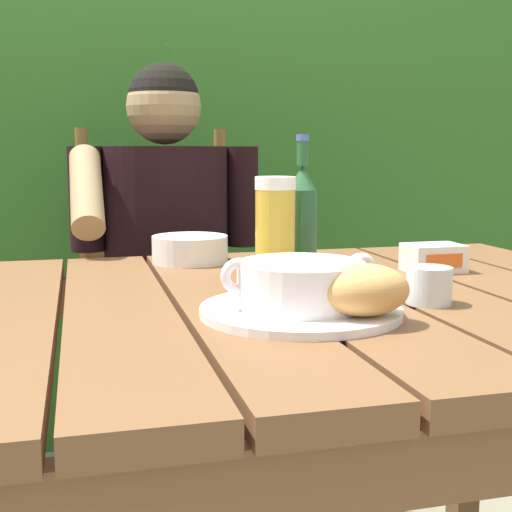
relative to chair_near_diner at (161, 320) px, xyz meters
name	(u,v)px	position (x,y,z in m)	size (l,w,h in m)	color
dining_table	(228,350)	(0.00, -0.91, 0.17)	(1.49, 0.95, 0.75)	brown
hedge_backdrop	(142,163)	(0.01, 0.62, 0.44)	(3.26, 0.90, 1.76)	#2F6222
chair_near_diner	(161,320)	(0.00, 0.00, 0.00)	(0.44, 0.41, 1.05)	brown
person_eating	(167,258)	(0.00, -0.20, 0.21)	(0.48, 0.47, 1.20)	black
serving_plate	(300,310)	(0.08, -1.04, 0.26)	(0.28, 0.28, 0.01)	white
soup_bowl	(301,283)	(0.08, -1.04, 0.30)	(0.23, 0.18, 0.07)	white
bread_roll	(364,290)	(0.14, -1.11, 0.30)	(0.13, 0.10, 0.07)	tan
beer_glass	(275,230)	(0.11, -0.80, 0.35)	(0.07, 0.07, 0.18)	gold
beer_bottle	(302,217)	(0.18, -0.73, 0.36)	(0.06, 0.06, 0.26)	#26542E
water_glass_small	(429,285)	(0.29, -1.02, 0.28)	(0.07, 0.07, 0.06)	silver
butter_tub	(434,258)	(0.43, -0.77, 0.28)	(0.11, 0.08, 0.05)	white
table_knife	(387,295)	(0.24, -0.97, 0.26)	(0.14, 0.06, 0.01)	silver
diner_bowl	(190,249)	(0.00, -0.55, 0.28)	(0.16, 0.16, 0.06)	white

